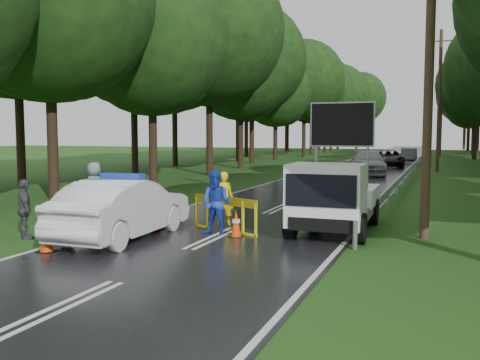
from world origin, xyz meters
The scene contains 22 objects.
ground centered at (0.00, 0.00, 0.00)m, with size 160.00×160.00×0.00m, color #1F4714.
road centered at (0.00, 30.00, 0.01)m, with size 7.00×140.00×0.02m, color black.
guardrail centered at (3.70, 29.67, 0.55)m, with size 0.12×60.06×0.70m.
utility_pole_near centered at (5.20, 2.00, 5.06)m, with size 1.40×0.24×10.00m.
utility_pole_mid centered at (5.20, 28.00, 5.06)m, with size 1.40×0.24×10.00m.
utility_pole_far centered at (5.20, 54.00, 5.06)m, with size 1.40×0.24×10.00m.
police_sedan centered at (-2.18, -0.90, 0.79)m, with size 1.83×4.84×1.74m.
work_truck centered at (2.80, 1.96, 0.99)m, with size 2.12×4.61×3.65m.
barrier centered at (-0.09, 1.00, 0.76)m, with size 2.26×0.96×1.00m.
officer centered at (-0.53, 2.00, 0.82)m, with size 0.59×0.39×1.63m, color yellow.
civilian centered at (-0.12, 0.50, 0.88)m, with size 0.86×0.67×1.76m, color #1B3CB4.
bystander_mid centered at (-4.60, -1.81, 0.79)m, with size 0.93×0.39×1.58m, color #404348.
bystander_right centered at (-5.56, 2.50, 0.90)m, with size 0.88×0.57×1.79m, color gray.
queue_car_first centered at (0.80, 17.29, 0.64)m, with size 1.52×3.77×1.28m, color #3C3F43.
queue_car_second centered at (0.95, 23.29, 0.81)m, with size 2.26×5.55×1.61m, color #999DA1.
queue_car_third centered at (1.45, 31.80, 0.70)m, with size 2.32×5.02×1.40m, color black.
queue_car_fourth centered at (2.60, 39.05, 0.67)m, with size 1.41×4.06×1.34m, color #3E4146.
cone_near_left centered at (-2.98, -2.89, 0.39)m, with size 0.38×0.38×0.80m.
cone_center centered at (0.50, 0.37, 0.36)m, with size 0.35×0.35×0.74m.
cone_far centered at (1.40, 2.50, 0.32)m, with size 0.31×0.31×0.66m.
cone_left_mid centered at (-2.03, 0.50, 0.39)m, with size 0.38×0.38×0.80m.
cone_right centered at (3.50, 1.50, 0.34)m, with size 0.33×0.33×0.70m.
Camera 1 is at (5.62, -12.75, 2.80)m, focal length 40.00 mm.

